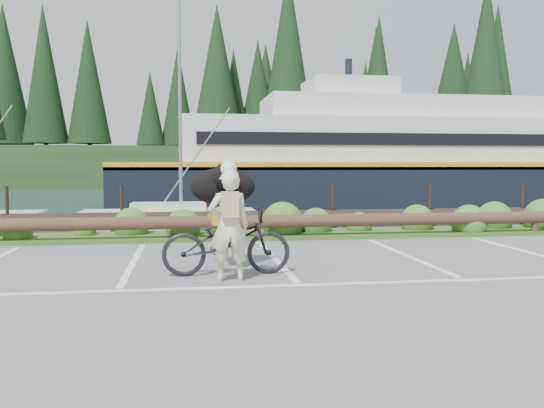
{
  "coord_description": "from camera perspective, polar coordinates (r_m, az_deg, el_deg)",
  "views": [
    {
      "loc": [
        -1.64,
        -8.62,
        1.79
      ],
      "look_at": [
        -0.18,
        1.13,
        1.1
      ],
      "focal_mm": 38.0,
      "sensor_mm": 36.0,
      "label": 1
    }
  ],
  "objects": [
    {
      "name": "ground",
      "position": [
        8.95,
        2.23,
        -7.53
      ],
      "size": [
        72.0,
        72.0,
        0.0
      ],
      "primitive_type": "plane",
      "color": "#5B5B5D"
    },
    {
      "name": "harbor_backdrop",
      "position": [
        87.18,
        -7.17,
        2.79
      ],
      "size": [
        170.0,
        160.0,
        30.0
      ],
      "color": "#192B3D",
      "rests_on": "ground"
    },
    {
      "name": "vegetation_strip",
      "position": [
        14.12,
        -1.78,
        -3.08
      ],
      "size": [
        34.0,
        1.6,
        0.1
      ],
      "primitive_type": "cube",
      "color": "#3D5B21",
      "rests_on": "ground"
    },
    {
      "name": "log_rail",
      "position": [
        13.44,
        -1.42,
        -3.65
      ],
      "size": [
        32.0,
        0.3,
        0.6
      ],
      "primitive_type": null,
      "color": "#443021",
      "rests_on": "ground"
    },
    {
      "name": "bicycle",
      "position": [
        9.29,
        -4.53,
        -3.73
      ],
      "size": [
        2.07,
        0.75,
        1.08
      ],
      "primitive_type": "imported",
      "rotation": [
        0.0,
        0.0,
        1.59
      ],
      "color": "black",
      "rests_on": "ground"
    },
    {
      "name": "cyclist",
      "position": [
        8.78,
        -4.28,
        -2.17
      ],
      "size": [
        0.62,
        0.42,
        1.7
      ],
      "primitive_type": "imported",
      "rotation": [
        0.0,
        0.0,
        3.16
      ],
      "color": "beige",
      "rests_on": "ground"
    },
    {
      "name": "dog",
      "position": [
        9.87,
        -4.88,
        1.74
      ],
      "size": [
        0.56,
        1.12,
        0.64
      ],
      "primitive_type": "ellipsoid",
      "rotation": [
        0.0,
        0.0,
        1.59
      ],
      "color": "black",
      "rests_on": "bicycle"
    }
  ]
}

